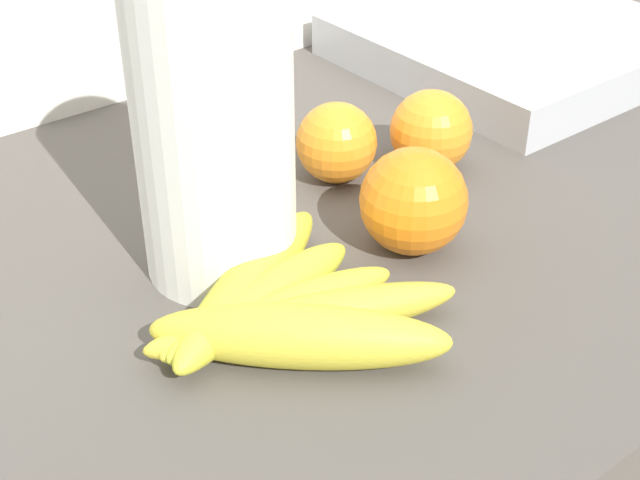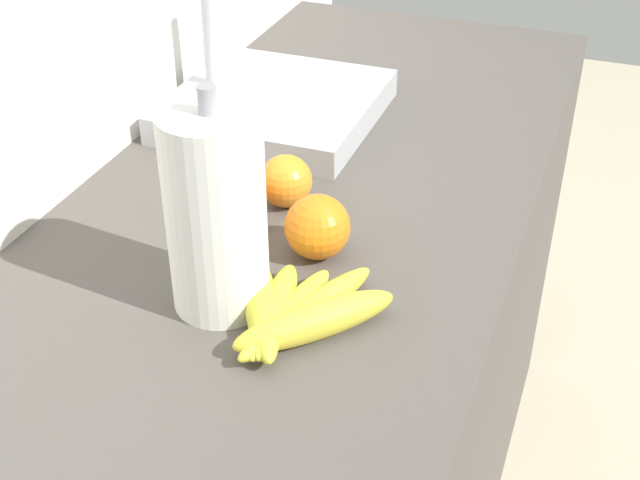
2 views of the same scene
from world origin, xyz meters
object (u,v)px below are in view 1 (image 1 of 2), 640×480
(sink_basin, at_px, (513,40))
(banana_bunch, at_px, (280,312))
(paper_towel_roll, at_px, (213,120))
(orange_back_right, at_px, (413,201))
(orange_front, at_px, (431,131))
(orange_right, at_px, (336,143))

(sink_basin, bearing_deg, banana_bunch, -155.05)
(paper_towel_roll, bearing_deg, orange_back_right, -29.03)
(orange_front, bearing_deg, orange_right, 155.00)
(banana_bunch, xyz_separation_m, sink_basin, (0.49, 0.23, 0.01))
(paper_towel_roll, distance_m, sink_basin, 0.50)
(orange_back_right, xyz_separation_m, orange_right, (0.02, 0.12, -0.01))
(orange_front, xyz_separation_m, orange_right, (-0.08, 0.04, -0.00))
(orange_right, bearing_deg, paper_towel_roll, -162.03)
(paper_towel_roll, bearing_deg, banana_bunch, -98.79)
(sink_basin, bearing_deg, orange_back_right, -149.39)
(banana_bunch, xyz_separation_m, orange_front, (0.24, 0.11, 0.02))
(orange_front, xyz_separation_m, sink_basin, (0.25, 0.12, -0.01))
(banana_bunch, distance_m, orange_front, 0.27)
(banana_bunch, height_order, sink_basin, sink_basin)
(banana_bunch, bearing_deg, orange_right, 40.78)
(orange_back_right, distance_m, sink_basin, 0.40)
(orange_front, relative_size, paper_towel_roll, 0.27)
(banana_bunch, xyz_separation_m, orange_back_right, (0.14, 0.02, 0.02))
(banana_bunch, xyz_separation_m, orange_right, (0.17, 0.14, 0.02))
(orange_front, height_order, sink_basin, sink_basin)
(orange_front, height_order, orange_right, orange_front)
(banana_bunch, relative_size, paper_towel_roll, 0.80)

